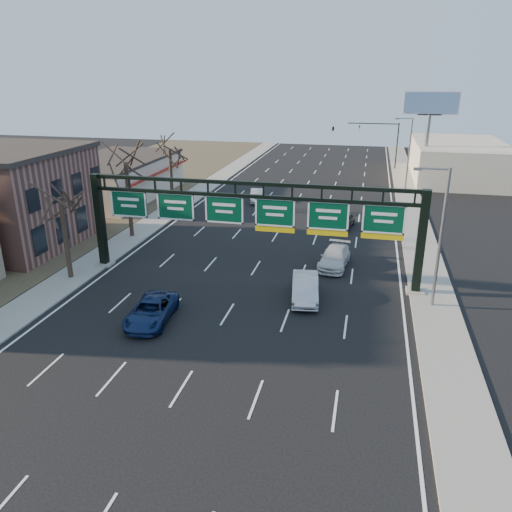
% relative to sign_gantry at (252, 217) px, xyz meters
% --- Properties ---
extents(ground, '(160.00, 160.00, 0.00)m').
position_rel_sign_gantry_xyz_m(ground, '(-0.16, -8.00, -4.63)').
color(ground, black).
rests_on(ground, ground).
extents(sidewalk_left, '(3.00, 120.00, 0.12)m').
position_rel_sign_gantry_xyz_m(sidewalk_left, '(-12.96, 12.00, -4.57)').
color(sidewalk_left, gray).
rests_on(sidewalk_left, ground).
extents(sidewalk_right, '(3.00, 120.00, 0.12)m').
position_rel_sign_gantry_xyz_m(sidewalk_right, '(12.64, 12.00, -4.57)').
color(sidewalk_right, gray).
rests_on(sidewalk_right, ground).
extents(dirt_strip_left, '(21.00, 120.00, 0.06)m').
position_rel_sign_gantry_xyz_m(dirt_strip_left, '(-25.16, 12.00, -4.60)').
color(dirt_strip_left, '#473D2B').
rests_on(dirt_strip_left, ground).
extents(lane_markings, '(21.60, 120.00, 0.01)m').
position_rel_sign_gantry_xyz_m(lane_markings, '(-0.16, 12.00, -4.62)').
color(lane_markings, white).
rests_on(lane_markings, ground).
extents(sign_gantry, '(24.60, 1.20, 7.20)m').
position_rel_sign_gantry_xyz_m(sign_gantry, '(0.00, 0.00, 0.00)').
color(sign_gantry, black).
rests_on(sign_gantry, ground).
extents(brick_block, '(10.40, 12.40, 8.30)m').
position_rel_sign_gantry_xyz_m(brick_block, '(-21.66, 3.00, -0.47)').
color(brick_block, '#965F52').
rests_on(brick_block, ground).
extents(cream_strip, '(10.90, 18.40, 4.70)m').
position_rel_sign_gantry_xyz_m(cream_strip, '(-21.64, 21.00, -2.27)').
color(cream_strip, beige).
rests_on(cream_strip, ground).
extents(building_right_distant, '(12.00, 20.00, 5.00)m').
position_rel_sign_gantry_xyz_m(building_right_distant, '(19.84, 42.00, -2.13)').
color(building_right_distant, beige).
rests_on(building_right_distant, ground).
extents(tree_gantry, '(3.60, 3.60, 8.48)m').
position_rel_sign_gantry_xyz_m(tree_gantry, '(-12.96, -3.00, 2.48)').
color(tree_gantry, black).
rests_on(tree_gantry, sidewalk_left).
extents(tree_mid, '(3.60, 3.60, 9.24)m').
position_rel_sign_gantry_xyz_m(tree_mid, '(-12.96, 7.00, 3.23)').
color(tree_mid, black).
rests_on(tree_mid, sidewalk_left).
extents(tree_far, '(3.60, 3.60, 8.86)m').
position_rel_sign_gantry_xyz_m(tree_far, '(-12.96, 17.00, 2.86)').
color(tree_far, black).
rests_on(tree_far, sidewalk_left).
extents(streetlight_near, '(2.15, 0.22, 9.00)m').
position_rel_sign_gantry_xyz_m(streetlight_near, '(12.31, -2.00, 0.45)').
color(streetlight_near, slate).
rests_on(streetlight_near, sidewalk_right).
extents(streetlight_far, '(2.15, 0.22, 9.00)m').
position_rel_sign_gantry_xyz_m(streetlight_far, '(12.31, 32.00, 0.45)').
color(streetlight_far, slate).
rests_on(streetlight_far, sidewalk_right).
extents(billboard_right, '(7.00, 0.50, 12.00)m').
position_rel_sign_gantry_xyz_m(billboard_right, '(14.84, 36.98, 4.43)').
color(billboard_right, slate).
rests_on(billboard_right, ground).
extents(traffic_signal_mast, '(10.16, 0.54, 7.00)m').
position_rel_sign_gantry_xyz_m(traffic_signal_mast, '(5.53, 47.00, 0.87)').
color(traffic_signal_mast, black).
rests_on(traffic_signal_mast, ground).
extents(car_blue_suv, '(2.72, 5.16, 1.38)m').
position_rel_sign_gantry_xyz_m(car_blue_suv, '(-4.37, -7.92, -3.94)').
color(car_blue_suv, '#122350').
rests_on(car_blue_suv, ground).
extents(car_silver_sedan, '(2.33, 5.02, 1.59)m').
position_rel_sign_gantry_xyz_m(car_silver_sedan, '(4.27, -2.67, -3.83)').
color(car_silver_sedan, '#B3B3B8').
rests_on(car_silver_sedan, ground).
extents(car_white_wagon, '(2.49, 5.14, 1.44)m').
position_rel_sign_gantry_xyz_m(car_white_wagon, '(5.72, 3.76, -3.91)').
color(car_white_wagon, silver).
rests_on(car_white_wagon, ground).
extents(car_grey_far, '(2.24, 4.26, 1.38)m').
position_rel_sign_gantry_xyz_m(car_grey_far, '(5.81, 14.30, -3.94)').
color(car_grey_far, '#383A3D').
rests_on(car_grey_far, ground).
extents(car_silver_distant, '(2.27, 4.49, 1.41)m').
position_rel_sign_gantry_xyz_m(car_silver_distant, '(-4.65, 22.38, -3.92)').
color(car_silver_distant, '#AAAAAF').
rests_on(car_silver_distant, ground).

